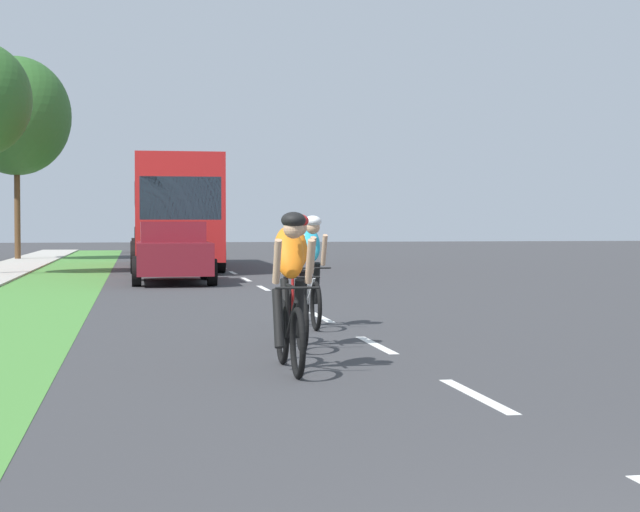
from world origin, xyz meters
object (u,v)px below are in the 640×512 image
(cyclist_trailing, at_px, (295,279))
(suv_black, at_px, (153,234))
(cyclist_lead, at_px, (290,290))
(cyclist_distant, at_px, (310,270))
(street_tree_far, at_px, (16,116))
(bus_red, at_px, (173,208))
(sedan_maroon, at_px, (172,252))
(pickup_white, at_px, (155,234))

(cyclist_trailing, bearing_deg, suv_black, 91.35)
(cyclist_lead, relative_size, cyclist_distant, 1.00)
(cyclist_lead, bearing_deg, street_tree_far, 100.63)
(cyclist_distant, relative_size, bus_red, 0.15)
(cyclist_lead, bearing_deg, cyclist_distant, 77.85)
(sedan_maroon, xyz_separation_m, bus_red, (0.34, 8.81, 1.21))
(cyclist_distant, bearing_deg, bus_red, 93.39)
(bus_red, bearing_deg, sedan_maroon, -92.18)
(street_tree_far, bearing_deg, bus_red, -55.69)
(cyclist_lead, height_order, cyclist_trailing, same)
(cyclist_lead, xyz_separation_m, cyclist_trailing, (0.35, 1.92, 0.00))
(bus_red, bearing_deg, suv_black, 91.07)
(cyclist_distant, relative_size, suv_black, 0.37)
(cyclist_lead, distance_m, pickup_white, 55.11)
(cyclist_trailing, distance_m, cyclist_distant, 2.43)
(cyclist_lead, relative_size, sedan_maroon, 0.40)
(sedan_maroon, height_order, street_tree_far, street_tree_far)
(cyclist_lead, xyz_separation_m, pickup_white, (-0.35, 55.11, 0.02))
(cyclist_trailing, distance_m, pickup_white, 53.19)
(cyclist_distant, relative_size, sedan_maroon, 0.40)
(sedan_maroon, bearing_deg, cyclist_distant, -82.36)
(pickup_white, relative_size, street_tree_far, 0.62)
(sedan_maroon, bearing_deg, cyclist_trailing, -86.01)
(cyclist_lead, distance_m, cyclist_trailing, 1.96)
(sedan_maroon, distance_m, bus_red, 8.90)
(cyclist_distant, xyz_separation_m, street_tree_far, (-7.16, 28.99, 5.01))
(sedan_maroon, distance_m, pickup_white, 39.39)
(suv_black, relative_size, street_tree_far, 0.57)
(cyclist_distant, distance_m, bus_red, 20.32)
(cyclist_distant, bearing_deg, street_tree_far, 103.88)
(cyclist_lead, relative_size, cyclist_trailing, 1.00)
(cyclist_distant, bearing_deg, sedan_maroon, 97.64)
(cyclist_lead, bearing_deg, pickup_white, 90.36)
(suv_black, height_order, pickup_white, suv_black)
(cyclist_trailing, relative_size, sedan_maroon, 0.40)
(street_tree_far, bearing_deg, pickup_white, 74.90)
(suv_black, relative_size, pickup_white, 0.92)
(cyclist_lead, bearing_deg, cyclist_trailing, 79.70)
(sedan_maroon, bearing_deg, street_tree_far, 107.78)
(pickup_white, bearing_deg, cyclist_trailing, -89.25)
(cyclist_trailing, relative_size, bus_red, 0.15)
(cyclist_distant, bearing_deg, suv_black, 92.26)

